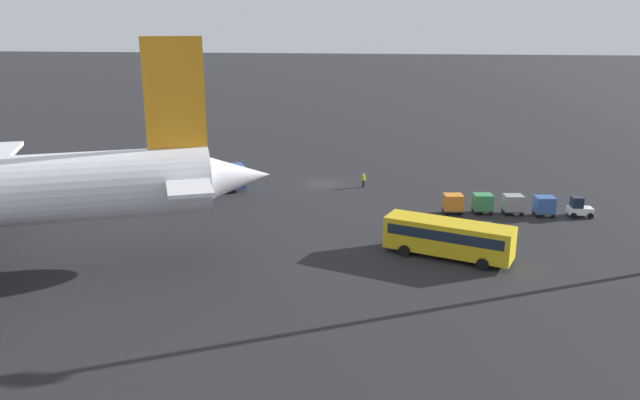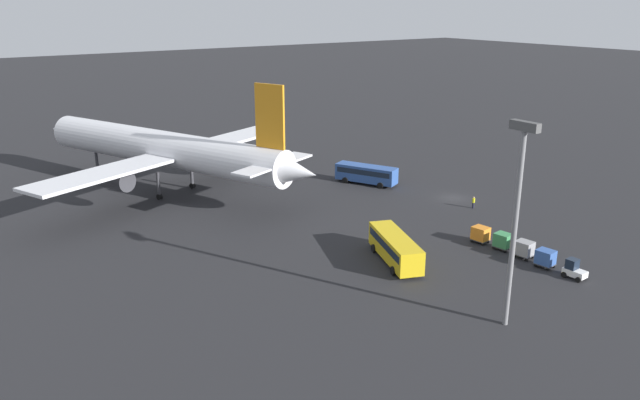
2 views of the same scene
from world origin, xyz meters
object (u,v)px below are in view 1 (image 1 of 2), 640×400
cargo_cart_blue (544,205)px  cargo_cart_orange (453,203)px  baggage_tug (579,208)px  cargo_cart_green (483,202)px  shuttle_bus_far (448,236)px  cargo_cart_grey (513,203)px  shuttle_bus_near (201,178)px  worker_person (364,180)px

cargo_cart_blue → cargo_cart_orange: bearing=1.9°
baggage_tug → cargo_cart_green: 9.68m
cargo_cart_blue → cargo_cart_orange: (9.25, 0.31, 0.00)m
shuttle_bus_far → cargo_cart_green: bearing=-88.5°
cargo_cart_blue → cargo_cart_grey: 3.09m
baggage_tug → cargo_cart_blue: baggage_tug is taller
shuttle_bus_near → baggage_tug: (-41.22, 3.96, -0.89)m
cargo_cart_grey → cargo_cart_orange: 6.19m
cargo_cart_orange → shuttle_bus_near: bearing=-9.0°
worker_person → cargo_cart_green: bearing=145.1°
shuttle_bus_far → cargo_cart_grey: (-7.61, -13.24, -0.71)m
baggage_tug → cargo_cart_orange: (12.76, 0.53, 0.25)m
cargo_cart_green → shuttle_bus_far: bearing=71.1°
cargo_cart_blue → shuttle_bus_near: bearing=-6.3°
shuttle_bus_far → shuttle_bus_near: bearing=-12.0°
shuttle_bus_far → cargo_cart_orange: 12.79m
cargo_cart_orange → cargo_cart_blue: bearing=-178.1°
shuttle_bus_near → cargo_cart_blue: size_ratio=4.69×
baggage_tug → cargo_cart_blue: size_ratio=1.13×
shuttle_bus_near → cargo_cart_green: bearing=146.5°
shuttle_bus_near → cargo_cart_orange: size_ratio=4.69×
shuttle_bus_near → cargo_cart_green: (-31.55, 3.99, -0.64)m
cargo_cart_green → cargo_cart_orange: size_ratio=1.00×
cargo_cart_orange → cargo_cart_green: bearing=-170.8°
shuttle_bus_far → cargo_cart_orange: shuttle_bus_far is taller
cargo_cart_blue → baggage_tug: bearing=-176.3°
shuttle_bus_near → worker_person: (-18.64, -5.01, -0.97)m
worker_person → cargo_cart_blue: cargo_cart_blue is taller
shuttle_bus_far → cargo_cart_green: size_ratio=5.02×
baggage_tug → cargo_cart_blue: (3.51, 0.22, 0.25)m
worker_person → cargo_cart_orange: (-9.82, 9.50, 0.32)m
shuttle_bus_near → worker_person: 19.33m
baggage_tug → cargo_cart_grey: 6.60m
shuttle_bus_far → cargo_cart_orange: size_ratio=5.02×
worker_person → cargo_cart_grey: cargo_cart_grey is taller
baggage_tug → cargo_cart_orange: 12.77m
baggage_tug → cargo_cart_grey: bearing=-3.8°
shuttle_bus_far → baggage_tug: (-14.20, -13.23, -0.96)m
shuttle_bus_far → cargo_cart_green: shuttle_bus_far is taller
baggage_tug → cargo_cart_green: bearing=-3.4°
shuttle_bus_far → cargo_cart_blue: bearing=-109.0°
baggage_tug → cargo_cart_green: (9.67, 0.04, 0.25)m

